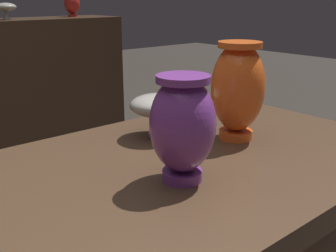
{
  "coord_description": "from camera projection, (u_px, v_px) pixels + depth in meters",
  "views": [
    {
      "loc": [
        -0.49,
        -0.61,
        1.14
      ],
      "look_at": [
        0.0,
        -0.04,
        0.9
      ],
      "focal_mm": 44.45,
      "sensor_mm": 36.0,
      "label": 1
    }
  ],
  "objects": [
    {
      "name": "vase_centerpiece",
      "position": [
        183.0,
        125.0,
        0.77
      ],
      "size": [
        0.12,
        0.12,
        0.2
      ],
      "color": "#7A388E",
      "rests_on": "display_plinth"
    },
    {
      "name": "shelf_vase_right",
      "position": [
        6.0,
        7.0,
        2.66
      ],
      "size": [
        0.13,
        0.13,
        0.11
      ],
      "color": "gray",
      "rests_on": "back_display_shelf"
    },
    {
      "name": "shelf_vase_far_right",
      "position": [
        72.0,
        3.0,
        3.04
      ],
      "size": [
        0.11,
        0.11,
        0.17
      ],
      "color": "red",
      "rests_on": "back_display_shelf"
    },
    {
      "name": "vase_left_accent",
      "position": [
        157.0,
        106.0,
        1.02
      ],
      "size": [
        0.14,
        0.14,
        0.11
      ],
      "color": "gray",
      "rests_on": "display_plinth"
    },
    {
      "name": "vase_tall_behind",
      "position": [
        238.0,
        88.0,
        0.99
      ],
      "size": [
        0.13,
        0.13,
        0.24
      ],
      "color": "#E55B1E",
      "rests_on": "display_plinth"
    }
  ]
}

